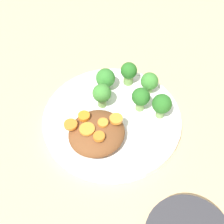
{
  "coord_description": "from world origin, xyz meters",
  "views": [
    {
      "loc": [
        -0.26,
        -0.24,
        0.48
      ],
      "look_at": [
        0.0,
        0.0,
        0.03
      ],
      "focal_mm": 50.0,
      "sensor_mm": 36.0,
      "label": 1
    }
  ],
  "objects": [
    {
      "name": "carrot_slice_0",
      "position": [
        -0.07,
        -0.03,
        0.05
      ],
      "size": [
        0.02,
        0.02,
        0.01
      ],
      "primitive_type": "cylinder",
      "color": "orange",
      "rests_on": "stew_mound"
    },
    {
      "name": "ground_plane",
      "position": [
        0.0,
        0.0,
        0.0
      ],
      "size": [
        4.0,
        4.0,
        0.0
      ],
      "primitive_type": "plane",
      "color": "tan"
    },
    {
      "name": "plate",
      "position": [
        0.0,
        0.0,
        0.01
      ],
      "size": [
        0.26,
        0.26,
        0.02
      ],
      "color": "white",
      "rests_on": "ground_plane"
    },
    {
      "name": "broccoli_floret_0",
      "position": [
        0.09,
        0.04,
        0.04
      ],
      "size": [
        0.03,
        0.03,
        0.05
      ],
      "color": "#759E51",
      "rests_on": "plate"
    },
    {
      "name": "carrot_slice_4",
      "position": [
        -0.05,
        0.02,
        0.05
      ],
      "size": [
        0.02,
        0.02,
        0.01
      ],
      "primitive_type": "cylinder",
      "color": "orange",
      "rests_on": "stew_mound"
    },
    {
      "name": "broccoli_floret_1",
      "position": [
        0.01,
        0.03,
        0.05
      ],
      "size": [
        0.04,
        0.04,
        0.05
      ],
      "color": "#759E51",
      "rests_on": "plate"
    },
    {
      "name": "carrot_slice_2",
      "position": [
        -0.07,
        -0.01,
        0.05
      ],
      "size": [
        0.03,
        0.03,
        0.0
      ],
      "primitive_type": "cylinder",
      "color": "orange",
      "rests_on": "stew_mound"
    },
    {
      "name": "carrot_slice_5",
      "position": [
        -0.08,
        0.02,
        0.05
      ],
      "size": [
        0.02,
        0.02,
        0.0
      ],
      "primitive_type": "cylinder",
      "color": "orange",
      "rests_on": "stew_mound"
    },
    {
      "name": "broccoli_floret_4",
      "position": [
        0.04,
        0.06,
        0.04
      ],
      "size": [
        0.04,
        0.04,
        0.05
      ],
      "color": "#7FA85B",
      "rests_on": "plate"
    },
    {
      "name": "stew_mound",
      "position": [
        -0.05,
        -0.01,
        0.03
      ],
      "size": [
        0.1,
        0.1,
        0.04
      ],
      "primitive_type": "ellipsoid",
      "color": "brown",
      "rests_on": "plate"
    },
    {
      "name": "carrot_slice_3",
      "position": [
        -0.02,
        -0.03,
        0.05
      ],
      "size": [
        0.02,
        0.02,
        0.01
      ],
      "primitive_type": "cylinder",
      "color": "orange",
      "rests_on": "stew_mound"
    },
    {
      "name": "carrot_slice_1",
      "position": [
        -0.04,
        -0.02,
        0.05
      ],
      "size": [
        0.02,
        0.02,
        0.0
      ],
      "primitive_type": "cylinder",
      "color": "orange",
      "rests_on": "stew_mound"
    },
    {
      "name": "broccoli_floret_3",
      "position": [
        0.05,
        -0.03,
        0.05
      ],
      "size": [
        0.03,
        0.03,
        0.05
      ],
      "color": "#7FA85B",
      "rests_on": "plate"
    },
    {
      "name": "broccoli_floret_2",
      "position": [
        0.06,
        -0.06,
        0.05
      ],
      "size": [
        0.04,
        0.04,
        0.05
      ],
      "color": "#7FA85B",
      "rests_on": "plate"
    },
    {
      "name": "broccoli_floret_5",
      "position": [
        0.1,
        -0.01,
        0.04
      ],
      "size": [
        0.03,
        0.03,
        0.05
      ],
      "color": "#7FA85B",
      "rests_on": "plate"
    }
  ]
}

